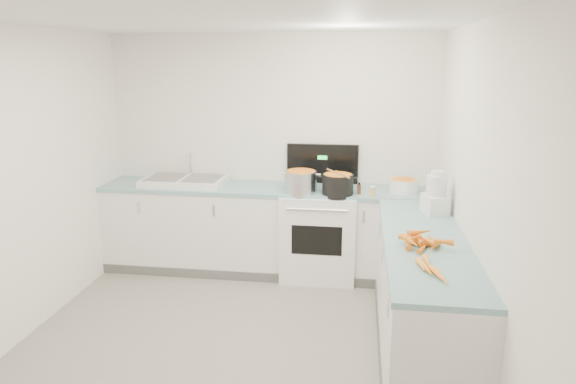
# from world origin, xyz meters

# --- Properties ---
(floor) EXTENTS (3.50, 4.00, 0.00)m
(floor) POSITION_xyz_m (0.00, 0.00, 0.00)
(floor) COLOR gray
(floor) RESTS_ON ground
(ceiling) EXTENTS (3.50, 4.00, 0.00)m
(ceiling) POSITION_xyz_m (0.00, 0.00, 2.50)
(ceiling) COLOR white
(ceiling) RESTS_ON ground
(wall_back) EXTENTS (3.50, 0.00, 2.50)m
(wall_back) POSITION_xyz_m (0.00, 2.00, 1.25)
(wall_back) COLOR white
(wall_back) RESTS_ON ground
(wall_front) EXTENTS (3.50, 0.00, 2.50)m
(wall_front) POSITION_xyz_m (0.00, -2.00, 1.25)
(wall_front) COLOR white
(wall_front) RESTS_ON ground
(wall_left) EXTENTS (0.00, 4.00, 2.50)m
(wall_left) POSITION_xyz_m (-1.75, 0.00, 1.25)
(wall_left) COLOR white
(wall_left) RESTS_ON ground
(wall_right) EXTENTS (0.00, 4.00, 2.50)m
(wall_right) POSITION_xyz_m (1.75, 0.00, 1.25)
(wall_right) COLOR white
(wall_right) RESTS_ON ground
(counter_back) EXTENTS (3.50, 0.62, 0.94)m
(counter_back) POSITION_xyz_m (0.00, 1.70, 0.47)
(counter_back) COLOR white
(counter_back) RESTS_ON ground
(counter_right) EXTENTS (0.62, 2.20, 0.94)m
(counter_right) POSITION_xyz_m (1.45, 0.30, 0.47)
(counter_right) COLOR white
(counter_right) RESTS_ON ground
(stove) EXTENTS (0.76, 0.65, 1.36)m
(stove) POSITION_xyz_m (0.55, 1.69, 0.47)
(stove) COLOR white
(stove) RESTS_ON ground
(sink) EXTENTS (0.86, 0.52, 0.31)m
(sink) POSITION_xyz_m (-0.90, 1.70, 0.98)
(sink) COLOR white
(sink) RESTS_ON counter_back
(steel_pot) EXTENTS (0.39, 0.39, 0.24)m
(steel_pot) POSITION_xyz_m (0.37, 1.54, 1.04)
(steel_pot) COLOR silver
(steel_pot) RESTS_ON stove
(black_pot) EXTENTS (0.35, 0.35, 0.22)m
(black_pot) POSITION_xyz_m (0.74, 1.51, 1.03)
(black_pot) COLOR black
(black_pot) RESTS_ON stove
(wooden_spoon) EXTENTS (0.25, 0.38, 0.02)m
(wooden_spoon) POSITION_xyz_m (0.74, 1.51, 1.15)
(wooden_spoon) COLOR #AD7A47
(wooden_spoon) RESTS_ON black_pot
(mixing_bowl) EXTENTS (0.30, 0.30, 0.13)m
(mixing_bowl) POSITION_xyz_m (1.39, 1.68, 1.01)
(mixing_bowl) COLOR white
(mixing_bowl) RESTS_ON counter_back
(extract_bottle) EXTENTS (0.04, 0.04, 0.09)m
(extract_bottle) POSITION_xyz_m (0.95, 1.54, 0.99)
(extract_bottle) COLOR #593319
(extract_bottle) RESTS_ON counter_back
(spice_jar) EXTENTS (0.05, 0.05, 0.09)m
(spice_jar) POSITION_xyz_m (1.08, 1.45, 0.99)
(spice_jar) COLOR #E5B266
(spice_jar) RESTS_ON counter_back
(food_processor) EXTENTS (0.24, 0.27, 0.37)m
(food_processor) POSITION_xyz_m (1.60, 0.97, 1.10)
(food_processor) COLOR white
(food_processor) RESTS_ON counter_right
(carrot_pile) EXTENTS (0.38, 0.39, 0.09)m
(carrot_pile) POSITION_xyz_m (1.40, 0.14, 0.98)
(carrot_pile) COLOR orange
(carrot_pile) RESTS_ON counter_right
(peeled_carrots) EXTENTS (0.17, 0.44, 0.04)m
(peeled_carrots) POSITION_xyz_m (1.40, -0.34, 0.96)
(peeled_carrots) COLOR orange
(peeled_carrots) RESTS_ON counter_right
(peelings) EXTENTS (0.22, 0.25, 0.01)m
(peelings) POSITION_xyz_m (-1.10, 1.69, 1.02)
(peelings) COLOR tan
(peelings) RESTS_ON sink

